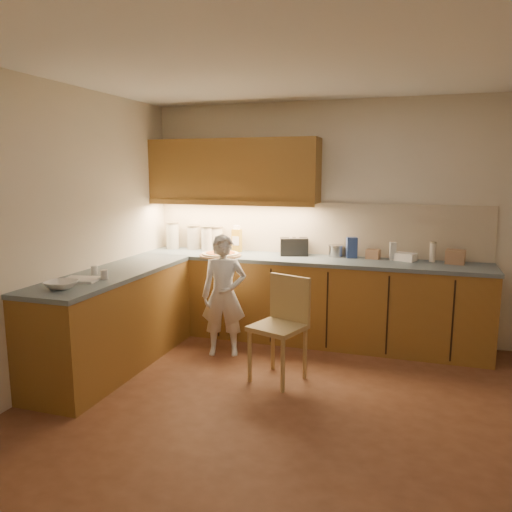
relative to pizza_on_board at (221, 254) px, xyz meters
name	(u,v)px	position (x,y,z in m)	size (l,w,h in m)	color
room	(311,195)	(1.31, -1.51, 0.74)	(4.54, 4.50, 2.62)	brown
l_counter	(246,306)	(0.39, -0.26, -0.48)	(3.77, 2.62, 0.92)	olive
backsplash	(314,228)	(0.93, 0.48, 0.27)	(3.75, 0.02, 0.58)	beige
upper_cabinets	(233,171)	(0.03, 0.32, 0.91)	(1.95, 0.36, 0.73)	olive
pizza_on_board	(221,254)	(0.00, 0.00, 0.00)	(0.46, 0.46, 0.18)	#A07B50
child	(224,295)	(0.23, -0.49, -0.33)	(0.45, 0.29, 1.23)	white
wooden_chair	(283,320)	(0.94, -0.88, -0.40)	(0.53, 0.53, 0.92)	tan
mixing_bowl	(61,285)	(-0.64, -1.80, 0.01)	(0.25, 0.25, 0.06)	white
canister_a	(173,235)	(-0.76, 0.33, 0.14)	(0.16, 0.16, 0.32)	silver
canister_b	(194,237)	(-0.50, 0.39, 0.12)	(0.16, 0.16, 0.29)	beige
canister_c	(208,238)	(-0.29, 0.32, 0.13)	(0.16, 0.16, 0.29)	white
canister_d	(216,238)	(-0.20, 0.37, 0.12)	(0.18, 0.18, 0.29)	white
oil_jug	(237,240)	(0.06, 0.35, 0.12)	(0.11, 0.08, 0.31)	gold
toaster	(294,247)	(0.75, 0.32, 0.08)	(0.34, 0.26, 0.20)	black
steel_pot	(336,251)	(1.21, 0.38, 0.04)	(0.17, 0.17, 0.13)	#A2A2A6
blue_box	(352,248)	(1.38, 0.35, 0.09)	(0.11, 0.08, 0.22)	#2E468B
card_box_a	(373,254)	(1.61, 0.36, 0.03)	(0.14, 0.10, 0.10)	tan
white_bottle	(393,251)	(1.81, 0.34, 0.07)	(0.06, 0.06, 0.19)	silver
flat_pack	(405,257)	(1.94, 0.34, 0.02)	(0.21, 0.14, 0.08)	white
tall_jar	(433,252)	(2.21, 0.36, 0.09)	(0.07, 0.07, 0.21)	white
card_box_b	(455,257)	(2.42, 0.31, 0.05)	(0.18, 0.14, 0.14)	#A17957
dough_cloth	(81,280)	(-0.67, -1.52, -0.01)	(0.30, 0.23, 0.02)	silver
spice_jar_a	(94,270)	(-0.72, -1.26, 0.02)	(0.06, 0.06, 0.08)	white
spice_jar_b	(104,275)	(-0.51, -1.41, 0.02)	(0.06, 0.06, 0.08)	white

